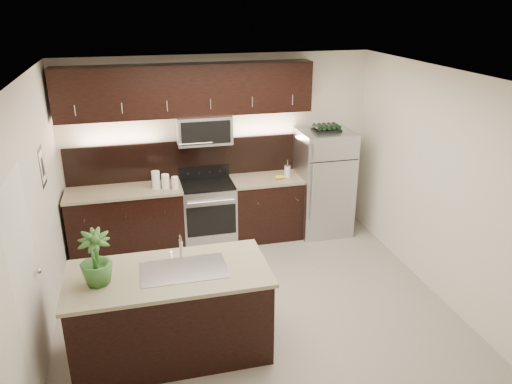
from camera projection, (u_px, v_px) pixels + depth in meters
ground at (252, 301)px, 6.04m from camera, size 4.50×4.50×0.00m
room_walls at (242, 170)px, 5.36m from camera, size 4.52×4.02×2.71m
counter_run at (194, 214)px, 7.29m from camera, size 3.51×0.65×0.94m
upper_fixtures at (189, 98)px, 6.82m from camera, size 3.49×0.40×1.66m
island at (171, 312)px, 5.01m from camera, size 1.96×0.96×0.94m
sink_faucet at (184, 268)px, 4.88m from camera, size 0.84×0.50×0.28m
refrigerator at (324, 183)px, 7.56m from camera, size 0.77×0.70×1.61m
wine_rack at (326, 128)px, 7.25m from camera, size 0.40×0.25×0.10m
plant at (95, 258)px, 4.55m from camera, size 0.32×0.32×0.53m
canisters at (163, 181)px, 6.91m from camera, size 0.36×0.19×0.25m
french_press at (287, 171)px, 7.35m from camera, size 0.09×0.09×0.26m
bananas at (277, 177)px, 7.31m from camera, size 0.16×0.13×0.05m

